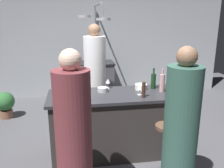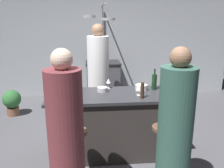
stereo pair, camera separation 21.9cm
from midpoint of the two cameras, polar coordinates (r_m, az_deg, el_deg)
The scene contains 20 objects.
ground_plane at distance 3.73m, azimuth -1.37°, elevation -15.62°, with size 9.00×9.00×0.00m, color #4C4C51.
back_wall at distance 6.05m, azimuth -5.15°, elevation 9.62°, with size 6.40×0.16×2.60m, color #9EA3A8.
kitchen_island at distance 3.51m, azimuth -1.42°, elevation -9.30°, with size 1.80×0.72×0.90m.
stove_range at distance 5.82m, azimuth -4.66°, elevation 0.82°, with size 0.80×0.64×0.89m.
chef at distance 4.36m, azimuth -5.40°, elevation 1.06°, with size 0.38×0.38×1.81m.
bar_stool_right at distance 3.13m, azimuth 10.25°, elevation -14.54°, with size 0.28×0.28×0.68m.
guest_right at distance 2.62m, azimuth 13.40°, elevation -11.18°, with size 0.35×0.35×1.67m.
bar_stool_left at distance 2.98m, azimuth -9.44°, elevation -16.15°, with size 0.28×0.28×0.68m.
guest_left at distance 2.45m, azimuth -11.51°, elevation -13.01°, with size 0.35×0.35×1.67m.
overhead_pot_rack at distance 5.17m, azimuth -5.10°, elevation 12.40°, with size 0.60×1.40×2.17m.
potted_plant at distance 5.21m, azimuth -24.84°, elevation -4.15°, with size 0.36×0.36×0.52m.
pepper_mill at distance 3.19m, azimuth 5.48°, elevation -1.38°, with size 0.05×0.05×0.21m, color #382319.
wine_bottle_rose at distance 3.46m, azimuth 9.92°, elevation 0.29°, with size 0.07×0.07×0.33m.
wine_bottle_red at distance 3.59m, azimuth 7.95°, elevation 0.73°, with size 0.07×0.07×0.31m.
wine_bottle_dark at distance 3.18m, azimuth -11.34°, elevation -1.43°, with size 0.07×0.07×0.31m.
wine_glass_near_right_guest at distance 3.29m, azimuth 4.65°, elevation -0.81°, with size 0.07×0.07×0.15m.
wine_glass_by_chef at distance 3.49m, azimuth -14.08°, elevation -0.28°, with size 0.07×0.07×0.15m.
wine_glass_near_left_guest at distance 3.58m, azimuth -2.72°, elevation 0.57°, with size 0.07×0.07×0.15m.
mixing_bowl_steel at distance 3.44m, azimuth -4.03°, elevation -1.34°, with size 0.15×0.15×0.06m, color #B7B7BC.
mixing_bowl_ceramic at distance 3.55m, azimuth 5.05°, elevation -0.69°, with size 0.17×0.17×0.08m, color silver.
Camera 1 is at (-0.53, -3.14, 1.94)m, focal length 39.06 mm.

